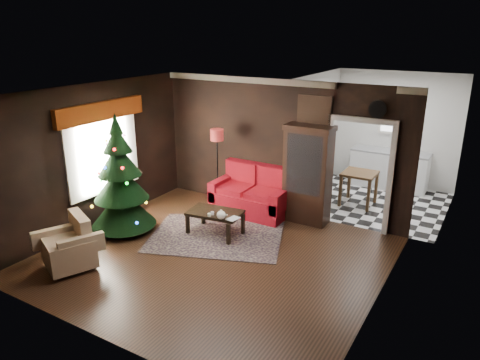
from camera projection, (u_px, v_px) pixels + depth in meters
The scene contains 26 objects.
floor at pixel (213, 257), 7.77m from camera, with size 5.50×5.50×0.00m, color black.
ceiling at pixel (210, 94), 6.86m from camera, with size 5.50×5.50×0.00m, color white.
wall_back at pixel (279, 147), 9.35m from camera, with size 5.50×5.50×0.00m, color black.
wall_front at pixel (92, 240), 5.28m from camera, with size 5.50×5.50×0.00m, color black.
wall_left at pixel (93, 157), 8.64m from camera, with size 5.50×5.50×0.00m, color black.
wall_right at pixel (383, 215), 5.99m from camera, with size 5.50×5.50×0.00m, color black.
doorway at pixel (358, 176), 8.64m from camera, with size 1.10×0.10×2.10m, color silver, non-canonical shape.
left_window at pixel (102, 153), 8.77m from camera, with size 0.05×1.60×1.40m, color white.
valance at pixel (101, 111), 8.47m from camera, with size 0.12×2.10×0.35m, color #6E2908.
kitchen_floor at pixel (374, 202), 10.20m from camera, with size 3.00×3.00×0.00m, color white.
kitchen_window at pixel (397, 118), 10.83m from camera, with size 0.70×0.06×0.70m, color white.
rug at pixel (216, 236), 8.54m from camera, with size 2.44×1.78×0.01m, color #5D4957.
loveseat at pixel (252, 191), 9.47m from camera, with size 1.70×0.90×1.00m, color maroon, non-canonical shape.
curio_cabinet at pixel (307, 177), 8.95m from camera, with size 0.90×0.45×1.90m, color black, non-canonical shape.
floor_lamp at pixel (217, 170), 9.73m from camera, with size 0.31×0.31×1.81m, color black, non-canonical shape.
christmas_tree at pixel (120, 179), 8.48m from camera, with size 1.23×1.23×2.35m, color black, non-canonical shape.
armchair at pixel (68, 243), 7.28m from camera, with size 0.77×0.77×0.78m, color tan, non-canonical shape.
coffee_table at pixel (215, 222), 8.58m from camera, with size 1.00×0.60×0.45m, color black, non-canonical shape.
teapot at pixel (221, 215), 8.14m from camera, with size 0.19×0.19×0.17m, color white, non-canonical shape.
cup_a at pixel (209, 215), 8.28m from camera, with size 0.07×0.07×0.06m, color white.
cup_b at pixel (212, 213), 8.36m from camera, with size 0.06×0.06×0.06m, color white.
book at pixel (230, 212), 8.18m from camera, with size 0.17×0.02×0.23m, color brown.
wall_clock at pixel (378, 109), 8.05m from camera, with size 0.32×0.32×0.06m, color white.
painting at pixel (314, 110), 8.68m from camera, with size 0.62×0.05×0.52m, color tan.
kitchen_counter at pixel (389, 170), 11.03m from camera, with size 1.80×0.60×0.90m, color white.
kitchen_table at pixel (358, 188), 9.98m from camera, with size 0.70×0.70×0.75m, color brown, non-canonical shape.
Camera 1 is at (3.93, -5.72, 3.77)m, focal length 33.68 mm.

